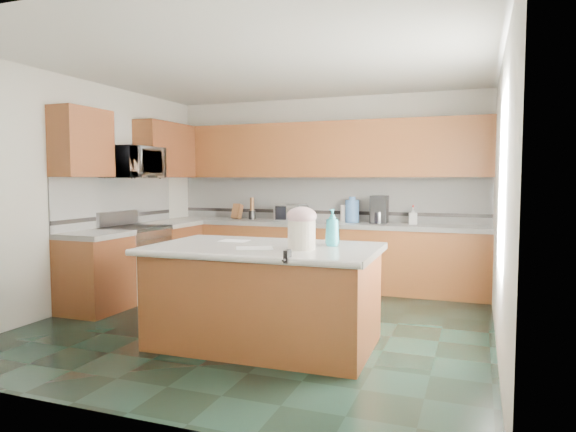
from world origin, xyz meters
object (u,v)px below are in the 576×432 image
at_px(soap_bottle_island, 332,227).
at_px(knife_block, 237,212).
at_px(island_base, 265,298).
at_px(treat_jar, 302,235).
at_px(coffee_maker, 379,209).
at_px(island_top, 264,249).
at_px(toaster_oven, 291,213).

distance_m(soap_bottle_island, knife_block, 3.32).
relative_size(island_base, knife_block, 8.67).
xyz_separation_m(treat_jar, coffee_maker, (0.15, 2.84, 0.06)).
xyz_separation_m(soap_bottle_island, knife_block, (-2.18, 2.50, -0.06)).
relative_size(island_base, coffee_maker, 5.17).
bearing_deg(coffee_maker, treat_jar, -94.16).
bearing_deg(coffee_maker, knife_block, 179.67).
bearing_deg(soap_bottle_island, island_top, -155.16).
distance_m(island_top, treat_jar, 0.45).
relative_size(island_top, knife_block, 9.12).
height_order(island_base, island_top, island_top).
bearing_deg(toaster_oven, treat_jar, -60.78).
height_order(soap_bottle_island, coffee_maker, coffee_maker).
bearing_deg(treat_jar, island_top, -173.09).
bearing_deg(island_top, island_base, 178.79).
height_order(knife_block, toaster_oven, same).
relative_size(soap_bottle_island, toaster_oven, 0.82).
xyz_separation_m(toaster_oven, coffee_maker, (1.29, 0.03, 0.07)).
relative_size(island_top, toaster_oven, 5.03).
height_order(treat_jar, knife_block, treat_jar).
relative_size(island_base, treat_jar, 7.82).
bearing_deg(island_base, toaster_oven, 104.05).
relative_size(treat_jar, toaster_oven, 0.61).
xyz_separation_m(island_base, toaster_oven, (-0.73, 2.69, 0.61)).
bearing_deg(knife_block, toaster_oven, 9.06).
distance_m(soap_bottle_island, coffee_maker, 2.53).
relative_size(island_top, coffee_maker, 5.44).
relative_size(soap_bottle_island, coffee_maker, 0.89).
height_order(treat_jar, coffee_maker, coffee_maker).
xyz_separation_m(island_top, toaster_oven, (-0.73, 2.69, 0.15)).
distance_m(treat_jar, soap_bottle_island, 0.37).
relative_size(toaster_oven, coffee_maker, 1.08).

